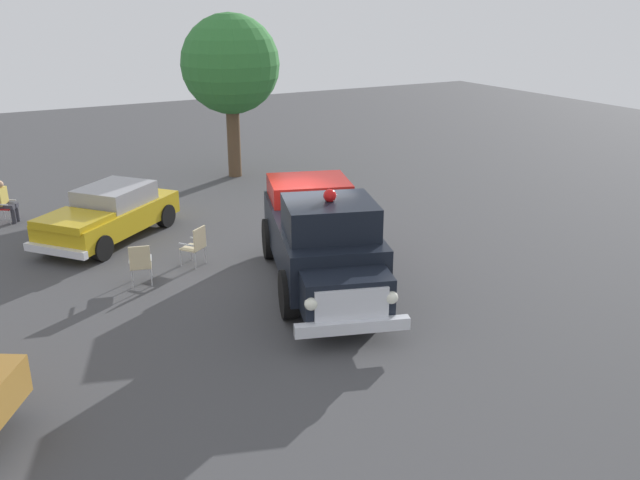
{
  "coord_description": "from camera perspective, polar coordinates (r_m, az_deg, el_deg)",
  "views": [
    {
      "loc": [
        13.55,
        -6.39,
        6.39
      ],
      "look_at": [
        0.58,
        0.57,
        1.04
      ],
      "focal_mm": 37.54,
      "sensor_mm": 36.0,
      "label": 1
    }
  ],
  "objects": [
    {
      "name": "vintage_fire_truck",
      "position": [
        15.39,
        0.16,
        0.26
      ],
      "size": [
        6.33,
        3.93,
        2.59
      ],
      "color": "black",
      "rests_on": "ground"
    },
    {
      "name": "lawn_chair_by_car",
      "position": [
        17.03,
        -10.52,
        -0.29
      ],
      "size": [
        0.69,
        0.69,
        1.02
      ],
      "color": "#B7BABF",
      "rests_on": "ground"
    },
    {
      "name": "ground_plane",
      "position": [
        16.28,
        -2.75,
        -3.15
      ],
      "size": [
        60.0,
        60.0,
        0.0
      ],
      "primitive_type": "plane",
      "color": "#424244"
    },
    {
      "name": "oak_tree_right",
      "position": [
        25.07,
        -7.64,
        14.56
      ],
      "size": [
        3.56,
        3.56,
        5.92
      ],
      "color": "brown",
      "rests_on": "ground"
    },
    {
      "name": "lawn_chair_spare",
      "position": [
        16.13,
        -15.07,
        -1.82
      ],
      "size": [
        0.6,
        0.61,
        1.02
      ],
      "color": "#B7BABF",
      "rests_on": "ground"
    },
    {
      "name": "classic_hot_rod",
      "position": [
        19.45,
        -17.57,
        2.15
      ],
      "size": [
        4.23,
        4.52,
        1.46
      ],
      "color": "black",
      "rests_on": "ground"
    },
    {
      "name": "lawn_chair_near_truck",
      "position": [
        22.21,
        -25.54,
        2.85
      ],
      "size": [
        0.68,
        0.68,
        1.02
      ],
      "color": "#B7BABF",
      "rests_on": "ground"
    },
    {
      "name": "spectator_seated",
      "position": [
        22.12,
        -25.29,
        3.11
      ],
      "size": [
        0.61,
        0.65,
        1.29
      ],
      "color": "#383842",
      "rests_on": "ground"
    }
  ]
}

